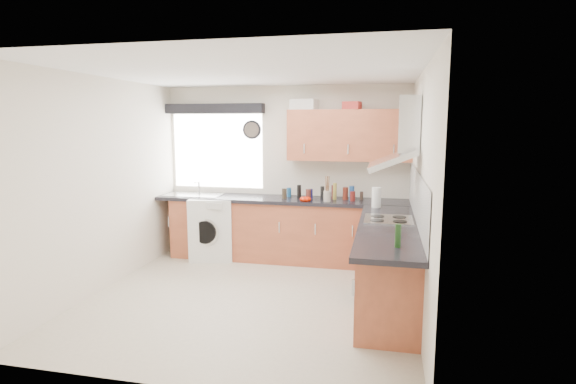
% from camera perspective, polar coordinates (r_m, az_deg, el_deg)
% --- Properties ---
extents(ground_plane, '(3.60, 3.60, 0.00)m').
position_cam_1_polar(ground_plane, '(5.25, -4.78, -13.27)').
color(ground_plane, beige).
extents(ceiling, '(3.60, 3.60, 0.02)m').
position_cam_1_polar(ceiling, '(4.90, -5.16, 14.99)').
color(ceiling, white).
rests_on(ceiling, wall_back).
extents(wall_back, '(3.60, 0.02, 2.50)m').
position_cam_1_polar(wall_back, '(6.65, -0.36, 2.55)').
color(wall_back, silver).
rests_on(wall_back, ground_plane).
extents(wall_front, '(3.60, 0.02, 2.50)m').
position_cam_1_polar(wall_front, '(3.27, -14.35, -4.07)').
color(wall_front, silver).
rests_on(wall_front, ground_plane).
extents(wall_left, '(0.02, 3.60, 2.50)m').
position_cam_1_polar(wall_left, '(5.72, -22.47, 0.89)').
color(wall_left, silver).
rests_on(wall_left, ground_plane).
extents(wall_right, '(0.02, 3.60, 2.50)m').
position_cam_1_polar(wall_right, '(4.72, 16.43, -0.31)').
color(wall_right, silver).
rests_on(wall_right, ground_plane).
extents(window, '(1.40, 0.02, 1.10)m').
position_cam_1_polar(window, '(6.92, -8.93, 5.18)').
color(window, silver).
rests_on(window, wall_back).
extents(window_blind, '(1.50, 0.18, 0.14)m').
position_cam_1_polar(window_blind, '(6.83, -9.33, 10.41)').
color(window_blind, black).
rests_on(window_blind, wall_back).
extents(splashback, '(0.01, 3.00, 0.54)m').
position_cam_1_polar(splashback, '(5.02, 16.04, -0.58)').
color(splashback, white).
rests_on(splashback, wall_right).
extents(base_cab_back, '(3.00, 0.58, 0.86)m').
position_cam_1_polar(base_cab_back, '(6.53, -1.77, -4.87)').
color(base_cab_back, '#9A4A2E').
rests_on(base_cab_back, ground_plane).
extents(base_cab_corner, '(0.60, 0.60, 0.86)m').
position_cam_1_polar(base_cab_corner, '(6.34, 12.45, -5.50)').
color(base_cab_corner, '#9A4A2E').
rests_on(base_cab_corner, ground_plane).
extents(base_cab_right, '(0.58, 2.10, 0.86)m').
position_cam_1_polar(base_cab_right, '(5.04, 12.57, -9.20)').
color(base_cab_right, '#9A4A2E').
rests_on(base_cab_right, ground_plane).
extents(worktop_back, '(3.60, 0.62, 0.05)m').
position_cam_1_polar(worktop_back, '(6.41, -0.95, -0.98)').
color(worktop_back, black).
rests_on(worktop_back, base_cab_back).
extents(worktop_right, '(0.62, 2.42, 0.05)m').
position_cam_1_polar(worktop_right, '(4.77, 12.63, -4.53)').
color(worktop_right, black).
rests_on(worktop_right, base_cab_right).
extents(sink, '(0.84, 0.46, 0.10)m').
position_cam_1_polar(sink, '(6.82, -11.89, -0.02)').
color(sink, silver).
rests_on(sink, worktop_back).
extents(oven, '(0.56, 0.58, 0.85)m').
position_cam_1_polar(oven, '(5.18, 12.45, -8.75)').
color(oven, black).
rests_on(oven, ground_plane).
extents(hob_plate, '(0.52, 0.52, 0.01)m').
position_cam_1_polar(hob_plate, '(5.06, 12.63, -3.42)').
color(hob_plate, silver).
rests_on(hob_plate, worktop_right).
extents(extractor_hood, '(0.52, 0.78, 0.66)m').
position_cam_1_polar(extractor_hood, '(4.95, 14.12, 6.24)').
color(extractor_hood, silver).
rests_on(extractor_hood, wall_right).
extents(upper_cabinets, '(1.70, 0.35, 0.70)m').
position_cam_1_polar(upper_cabinets, '(6.30, 7.81, 7.15)').
color(upper_cabinets, '#9A4A2E').
rests_on(upper_cabinets, wall_back).
extents(washing_machine, '(0.73, 0.71, 0.90)m').
position_cam_1_polar(washing_machine, '(6.70, -9.52, -4.47)').
color(washing_machine, silver).
rests_on(washing_machine, ground_plane).
extents(wall_clock, '(0.28, 0.04, 0.28)m').
position_cam_1_polar(wall_clock, '(6.70, -4.66, 7.89)').
color(wall_clock, black).
rests_on(wall_clock, wall_back).
extents(casserole, '(0.40, 0.32, 0.15)m').
position_cam_1_polar(casserole, '(6.48, 2.11, 11.02)').
color(casserole, silver).
rests_on(casserole, upper_cabinets).
extents(storage_box, '(0.26, 0.23, 0.10)m').
position_cam_1_polar(storage_box, '(6.22, 8.12, 10.83)').
color(storage_box, maroon).
rests_on(storage_box, upper_cabinets).
extents(utensil_pot, '(0.11, 0.11, 0.14)m').
position_cam_1_polar(utensil_pot, '(6.13, 4.99, -0.54)').
color(utensil_pot, gray).
rests_on(utensil_pot, worktop_back).
extents(kitchen_roll, '(0.12, 0.12, 0.25)m').
position_cam_1_polar(kitchen_roll, '(5.77, 11.16, -0.68)').
color(kitchen_roll, silver).
rests_on(kitchen_roll, worktop_right).
extents(tomato_cluster, '(0.15, 0.15, 0.06)m').
position_cam_1_polar(tomato_cluster, '(6.13, 2.22, -0.91)').
color(tomato_cluster, red).
rests_on(tomato_cluster, worktop_back).
extents(jar_0, '(0.06, 0.06, 0.20)m').
position_cam_1_polar(jar_0, '(6.32, 1.41, 0.02)').
color(jar_0, black).
rests_on(jar_0, worktop_back).
extents(jar_1, '(0.07, 0.07, 0.14)m').
position_cam_1_polar(jar_1, '(6.20, 8.20, -0.52)').
color(jar_1, maroon).
rests_on(jar_1, worktop_back).
extents(jar_2, '(0.05, 0.05, 0.23)m').
position_cam_1_polar(jar_2, '(6.28, 5.96, 0.08)').
color(jar_2, '#A38F38').
rests_on(jar_2, worktop_back).
extents(jar_3, '(0.05, 0.05, 0.19)m').
position_cam_1_polar(jar_3, '(6.37, 5.77, 0.02)').
color(jar_3, '#4E1B1F').
rests_on(jar_3, worktop_back).
extents(jar_4, '(0.07, 0.07, 0.20)m').
position_cam_1_polar(jar_4, '(6.22, 8.09, -0.17)').
color(jar_4, navy).
rests_on(jar_4, worktop_back).
extents(jar_5, '(0.05, 0.05, 0.18)m').
position_cam_1_polar(jar_5, '(6.35, 4.38, -0.06)').
color(jar_5, black).
rests_on(jar_5, worktop_back).
extents(jar_6, '(0.07, 0.07, 0.15)m').
position_cam_1_polar(jar_6, '(6.25, 2.60, -0.31)').
color(jar_6, '#55251E').
rests_on(jar_6, worktop_back).
extents(jar_7, '(0.07, 0.07, 0.15)m').
position_cam_1_polar(jar_7, '(6.32, -0.49, -0.22)').
color(jar_7, '#31281B').
rests_on(jar_7, worktop_back).
extents(jar_8, '(0.04, 0.04, 0.15)m').
position_cam_1_polar(jar_8, '(6.31, 2.98, -0.25)').
color(jar_8, '#181954').
rests_on(jar_8, worktop_back).
extents(jar_9, '(0.07, 0.07, 0.13)m').
position_cam_1_polar(jar_9, '(6.52, 0.13, -0.02)').
color(jar_9, navy).
rests_on(jar_9, worktop_back).
extents(jar_10, '(0.05, 0.05, 0.12)m').
position_cam_1_polar(jar_10, '(6.31, 9.31, -0.48)').
color(jar_10, '#39281F').
rests_on(jar_10, worktop_back).
extents(jar_11, '(0.07, 0.07, 0.18)m').
position_cam_1_polar(jar_11, '(6.29, 7.29, -0.19)').
color(jar_11, '#5D1F13').
rests_on(jar_11, worktop_back).
extents(bottle_0, '(0.05, 0.05, 0.20)m').
position_cam_1_polar(bottle_0, '(3.96, 13.79, -5.42)').
color(bottle_0, '#193A14').
rests_on(bottle_0, worktop_right).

